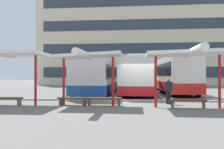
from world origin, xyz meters
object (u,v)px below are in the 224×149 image
Objects in this scene: coach_bus_1 at (138,77)px; coach_bus_2 at (175,75)px; bench_0 at (7,99)px; coach_bus_0 at (98,77)px; waiting_shelter_1 at (87,57)px; bench_1 at (73,99)px; bench_3 at (188,102)px; waiting_shelter_2 at (188,54)px; waiting_passenger_0 at (169,89)px; bench_2 at (104,99)px; waiting_shelter_0 at (5,55)px.

coach_bus_2 is (3.47, 2.11, 0.12)m from coach_bus_1.
coach_bus_1 is 11.53m from bench_0.
coach_bus_0 reaches higher than waiting_shelter_1.
coach_bus_1 is (3.57, 0.01, 0.01)m from coach_bus_0.
bench_1 is (-0.19, -8.31, -1.25)m from coach_bus_0.
bench_3 is (9.99, -0.25, 0.00)m from bench_0.
waiting_shelter_2 is at bearing -2.24° from bench_0.
waiting_passenger_0 reaches higher than bench_0.
coach_bus_1 is 5.44× the size of bench_3.
bench_1 is 0.94× the size of bench_3.
waiting_shelter_1 is 5.88m from bench_3.
coach_bus_1 is 7.47m from waiting_passenger_0.
waiting_shelter_1 reaches higher than bench_3.
coach_bus_1 is at bearing 49.28° from bench_0.
bench_1 is (3.72, 0.36, 0.00)m from bench_0.
coach_bus_0 is 6.04× the size of bench_2.
coach_bus_1 is at bearing 105.44° from waiting_shelter_2.
bench_3 is at bearing -8.28° from bench_2.
waiting_shelter_1 reaches higher than bench_2.
waiting_passenger_0 is at bearing 16.07° from bench_2.
bench_3 is at bearing -55.77° from coach_bus_0.
coach_bus_1 is 8.61m from bench_2.
bench_2 is at bearing -163.93° from waiting_passenger_0.
bench_1 is 5.64m from waiting_passenger_0.
coach_bus_1 is at bearing 50.00° from waiting_shelter_0.
coach_bus_1 is 0.91× the size of coach_bus_2.
bench_1 is 6.77m from waiting_shelter_2.
coach_bus_1 is at bearing 71.65° from waiting_shelter_1.
waiting_passenger_0 is at bearing 10.38° from waiting_shelter_0.
waiting_shelter_1 is 2.21× the size of bench_3.
bench_2 is at bearing 1.09° from bench_1.
bench_1 is at bearing -91.32° from coach_bus_0.
coach_bus_2 is at bearing 31.30° from coach_bus_1.
bench_3 is (5.37, -0.32, -2.38)m from waiting_shelter_1.
coach_bus_0 is 10.98m from waiting_shelter_2.
bench_1 is at bearing 8.96° from waiting_shelter_0.
coach_bus_1 reaches higher than waiting_shelter_1.
waiting_shelter_0 is at bearing -176.43° from waiting_shelter_1.
waiting_shelter_2 is at bearing -9.99° from bench_2.
bench_2 is (5.52, 0.40, 0.01)m from bench_0.
bench_3 is at bearing 90.00° from waiting_shelter_2.
waiting_shelter_0 is 2.74× the size of bench_3.
coach_bus_1 is 4.06m from coach_bus_2.
coach_bus_2 is at bearing 44.60° from bench_0.
waiting_shelter_0 reaches higher than bench_3.
coach_bus_2 reaches higher than bench_2.
coach_bus_1 is 2.12× the size of waiting_shelter_2.
waiting_passenger_0 is (9.22, 1.46, 0.53)m from bench_0.
coach_bus_1 reaches higher than bench_1.
waiting_shelter_1 is at bearing -18.34° from bench_1.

